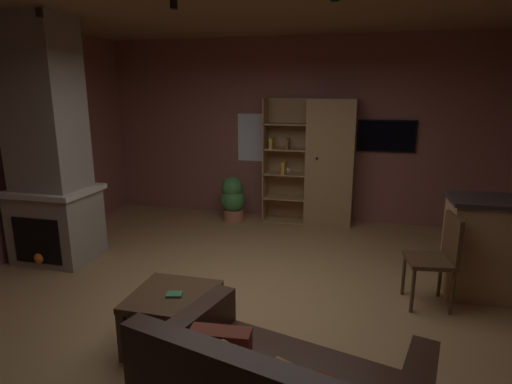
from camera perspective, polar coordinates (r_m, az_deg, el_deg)
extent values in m
cube|color=#A37A4C|center=(4.28, -1.34, -15.18)|extent=(6.27, 6.11, 0.02)
cube|color=#8E544C|center=(6.81, 5.53, 8.43)|extent=(6.39, 0.06, 2.89)
cube|color=white|center=(6.92, -0.20, 7.45)|extent=(0.56, 0.01, 0.78)
cube|color=gray|center=(5.74, -25.54, -4.21)|extent=(0.90, 0.70, 0.85)
cube|color=gray|center=(5.51, -27.09, 10.24)|extent=(0.76, 0.60, 2.04)
cube|color=beige|center=(5.63, -26.01, 0.20)|extent=(0.98, 0.78, 0.06)
cube|color=black|center=(5.54, -27.56, -5.85)|extent=(0.63, 0.08, 0.55)
sphere|color=orange|center=(5.60, -27.38, -7.96)|extent=(0.14, 0.14, 0.14)
cube|color=#A87F51|center=(6.53, 10.05, 3.91)|extent=(0.72, 0.38, 1.95)
cube|color=#A87F51|center=(6.79, 4.29, 4.45)|extent=(0.67, 0.02, 1.95)
cube|color=#A87F51|center=(6.67, 1.28, 4.32)|extent=(0.02, 0.38, 1.95)
sphere|color=black|center=(6.33, 8.32, 4.56)|extent=(0.04, 0.04, 0.04)
cube|color=#A87F51|center=(6.83, 3.89, -3.79)|extent=(0.67, 0.38, 0.02)
cube|color=#A87F51|center=(6.73, 3.94, -0.70)|extent=(0.67, 0.38, 0.02)
cube|color=#A87F51|center=(6.64, 3.99, 2.55)|extent=(0.67, 0.38, 0.02)
cube|color=#A87F51|center=(6.58, 4.05, 5.88)|extent=(0.67, 0.38, 0.02)
cube|color=#A87F51|center=(6.54, 4.11, 9.26)|extent=(0.67, 0.38, 0.02)
cube|color=gold|center=(6.55, 2.20, 6.70)|extent=(0.04, 0.23, 0.17)
cube|color=brown|center=(6.51, 4.38, 6.59)|extent=(0.04, 0.23, 0.16)
cube|color=gold|center=(6.57, 3.85, 3.36)|extent=(0.05, 0.23, 0.19)
sphere|color=beige|center=(6.63, 4.40, 2.95)|extent=(0.10, 0.10, 0.10)
cube|color=#382116|center=(2.97, -9.23, -21.97)|extent=(0.38, 0.94, 0.67)
cube|color=brown|center=(2.65, -4.89, -21.43)|extent=(0.37, 0.18, 0.34)
cube|color=#4C331E|center=(3.54, -11.35, -13.82)|extent=(0.65, 0.66, 0.05)
cube|color=#4C331E|center=(3.57, -11.30, -14.75)|extent=(0.59, 0.60, 0.08)
cube|color=#4C331E|center=(3.56, -17.68, -18.39)|extent=(0.07, 0.07, 0.42)
cube|color=#4C331E|center=(3.32, -8.64, -20.33)|extent=(0.07, 0.07, 0.42)
cube|color=#4C331E|center=(3.99, -13.21, -14.33)|extent=(0.07, 0.07, 0.42)
cube|color=#4C331E|center=(3.79, -5.15, -15.64)|extent=(0.07, 0.07, 0.42)
cube|color=#387247|center=(3.49, -11.10, -13.59)|extent=(0.14, 0.12, 0.02)
cube|color=#4C331E|center=(4.41, 22.62, -8.66)|extent=(0.47, 0.47, 0.04)
cube|color=#4C331E|center=(4.39, 25.29, -5.70)|extent=(0.09, 0.40, 0.44)
cylinder|color=#4C331E|center=(4.61, 19.55, -10.50)|extent=(0.04, 0.04, 0.46)
cylinder|color=#4C331E|center=(4.30, 20.65, -12.44)|extent=(0.04, 0.04, 0.46)
cylinder|color=#4C331E|center=(4.71, 23.88, -10.39)|extent=(0.04, 0.04, 0.46)
cylinder|color=#4C331E|center=(4.40, 25.29, -12.26)|extent=(0.04, 0.04, 0.46)
cylinder|color=#B77051|center=(6.76, -3.05, -3.19)|extent=(0.33, 0.33, 0.19)
sphere|color=#3D7F3D|center=(6.71, -3.19, -1.10)|extent=(0.39, 0.39, 0.39)
sphere|color=#3D7F3D|center=(6.67, -3.28, 0.58)|extent=(0.35, 0.35, 0.35)
cube|color=black|center=(6.69, 17.41, 7.33)|extent=(0.86, 0.05, 0.48)
cube|color=black|center=(6.66, 17.42, 7.31)|extent=(0.82, 0.01, 0.44)
cylinder|color=black|center=(5.01, -27.51, 20.93)|extent=(0.07, 0.07, 0.09)
cylinder|color=black|center=(4.16, -11.20, 23.94)|extent=(0.07, 0.07, 0.09)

